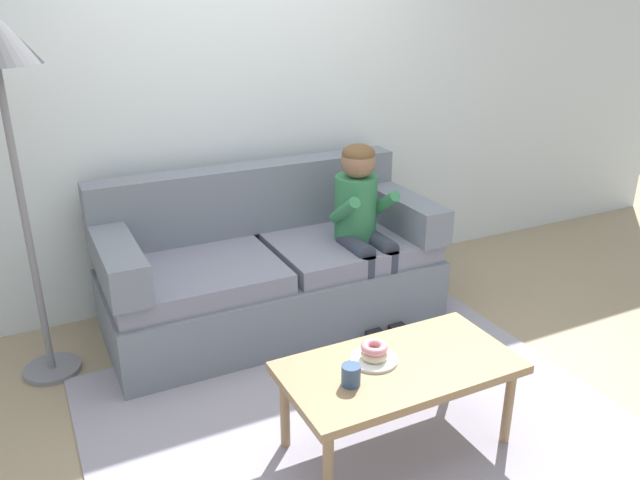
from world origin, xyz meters
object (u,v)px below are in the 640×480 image
person_child (362,216)px  mug (351,375)px  donut (374,354)px  couch (269,269)px  coffee_table (399,373)px

person_child → mug: size_ratio=12.24×
donut → mug: (-0.18, -0.11, 0.01)m
person_child → mug: bearing=-121.6°
couch → coffee_table: bearing=-87.7°
person_child → mug: (-0.74, -1.20, -0.19)m
coffee_table → mug: (-0.26, -0.04, 0.09)m
coffee_table → donut: 0.14m
donut → couch: bearing=88.6°
coffee_table → person_child: (0.48, 1.16, 0.28)m
couch → person_child: 0.66m
coffee_table → mug: bearing=-171.5°
mug → person_child: bearing=58.4°
coffee_table → person_child: 1.29m
couch → person_child: bearing=-21.1°
couch → coffee_table: (0.06, -1.37, 0.05)m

